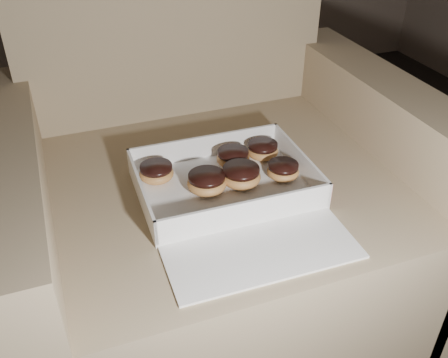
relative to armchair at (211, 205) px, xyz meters
name	(u,v)px	position (x,y,z in m)	size (l,w,h in m)	color
armchair	(211,205)	(0.00, 0.00, 0.00)	(0.99, 0.83, 1.03)	#9B8763
bakery_box	(231,195)	(-0.01, -0.17, 0.15)	(0.36, 0.42, 0.06)	white
donut_a	(283,170)	(0.12, -0.14, 0.16)	(0.07, 0.07, 0.04)	#CC8647
donut_b	(207,182)	(-0.05, -0.13, 0.17)	(0.08, 0.08, 0.04)	#CC8647
donut_c	(156,172)	(-0.14, -0.06, 0.17)	(0.07, 0.07, 0.04)	#CC8647
donut_d	(263,150)	(0.11, -0.05, 0.16)	(0.07, 0.07, 0.04)	#CC8647
donut_e	(233,157)	(0.04, -0.06, 0.17)	(0.07, 0.07, 0.04)	#CC8647
donut_f	(241,176)	(0.02, -0.14, 0.17)	(0.08, 0.08, 0.04)	#CC8647
crumb_a	(244,211)	(-0.01, -0.23, 0.15)	(0.01, 0.01, 0.00)	black
crumb_b	(268,208)	(0.04, -0.23, 0.15)	(0.01, 0.01, 0.00)	black
crumb_c	(295,197)	(0.11, -0.22, 0.15)	(0.01, 0.01, 0.00)	black
crumb_d	(276,210)	(0.05, -0.24, 0.15)	(0.01, 0.01, 0.00)	black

